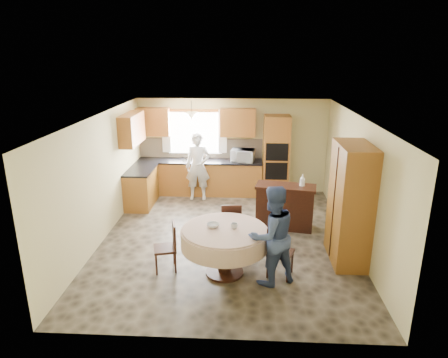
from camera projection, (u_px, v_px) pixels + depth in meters
The scene contains 36 objects.
floor at pixel (227, 239), 8.17m from camera, with size 5.00×6.00×0.01m, color brown.
ceiling at pixel (227, 117), 7.41m from camera, with size 5.00×6.00×0.01m, color white.
wall_back at pixel (232, 146), 10.64m from camera, with size 5.00×0.02×2.50m, color #C8BE80.
wall_front at pixel (215, 255), 4.93m from camera, with size 5.00×0.02×2.50m, color #C8BE80.
wall_left at pixel (101, 178), 7.91m from camera, with size 0.02×6.00×2.50m, color #C8BE80.
wall_right at pixel (357, 183), 7.66m from camera, with size 0.02×6.00×2.50m, color #C8BE80.
window at pixel (194, 133), 10.57m from camera, with size 1.40×0.03×1.10m, color white.
curtain_left at pixel (166, 131), 10.54m from camera, with size 0.22×0.02×1.15m, color white.
curtain_right at pixel (223, 132), 10.46m from camera, with size 0.22×0.02×1.15m, color white.
base_cab_back at pixel (200, 178), 10.64m from camera, with size 3.30×0.60×0.88m, color #B2692F.
counter_back at pixel (199, 161), 10.50m from camera, with size 3.30×0.64×0.04m, color black.
base_cab_left at pixel (141, 188), 9.86m from camera, with size 0.60×1.20×0.88m, color #B2692F.
counter_left at pixel (140, 170), 9.72m from camera, with size 0.64×1.20×0.04m, color black.
backsplash at pixel (200, 148), 10.69m from camera, with size 3.30×0.02×0.55m, color tan.
wall_cab_left at pixel (153, 122), 10.39m from camera, with size 0.85×0.33×0.72m, color #A25528.
wall_cab_right at pixel (238, 122), 10.27m from camera, with size 0.90×0.33×0.72m, color #A25528.
wall_cab_side at pixel (132, 129), 9.42m from camera, with size 0.33×1.20×0.72m, color #A25528.
oven_tower at pixel (276, 156), 10.34m from camera, with size 0.66×0.62×2.12m, color #B2692F.
oven_upper at pixel (277, 152), 9.99m from camera, with size 0.56×0.01×0.45m, color black.
oven_lower at pixel (276, 171), 10.14m from camera, with size 0.56×0.01×0.45m, color black.
pendant at pixel (192, 116), 9.95m from camera, with size 0.36×0.36×0.18m, color beige.
sideboard at pixel (285, 208), 8.57m from camera, with size 1.26×0.52×0.90m, color #33170D.
space_heater at pixel (337, 229), 7.96m from camera, with size 0.41×0.29×0.56m, color black.
cupboard at pixel (350, 204), 7.04m from camera, with size 0.57×1.13×2.16m, color #B2692F.
dining_table at pixel (225, 239), 6.69m from camera, with size 1.47×1.47×0.84m.
chair_left at pixel (169, 244), 6.88m from camera, with size 0.46×0.46×0.87m.
chair_back at pixel (231, 223), 7.64m from camera, with size 0.43×0.43×0.93m.
chair_right at pixel (276, 248), 6.71m from camera, with size 0.51×0.51×0.92m.
framed_picture at pixel (355, 159), 7.71m from camera, with size 0.06×0.58×0.48m.
microwave at pixel (243, 155), 10.34m from camera, with size 0.59×0.40×0.32m, color silver.
person_sink at pixel (198, 167), 10.13m from camera, with size 0.63×0.41×1.73m, color silver.
person_dining at pixel (272, 236), 6.39m from camera, with size 0.82×0.64×1.68m, color #394B7D.
bowl_sideboard at pixel (268, 186), 8.45m from camera, with size 0.23×0.23×0.06m, color #B2B2B2.
bottle_sideboard at pixel (302, 181), 8.37m from camera, with size 0.12×0.12×0.31m, color silver.
cup_table at pixel (234, 226), 6.63m from camera, with size 0.12×0.12×0.09m, color #B2B2B2.
bowl_table at pixel (213, 225), 6.68m from camera, with size 0.21×0.21×0.06m, color #B2B2B2.
Camera 1 is at (0.35, -7.40, 3.65)m, focal length 32.00 mm.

